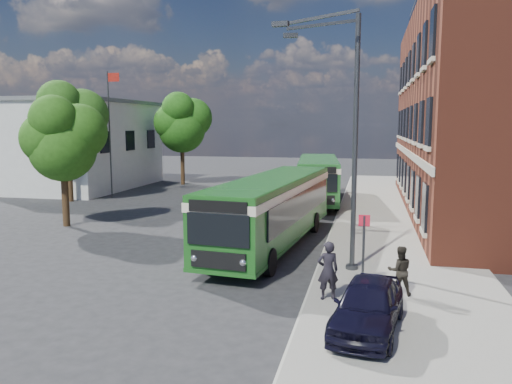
% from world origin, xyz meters
% --- Properties ---
extents(ground, '(120.00, 120.00, 0.00)m').
position_xyz_m(ground, '(0.00, 0.00, 0.00)').
color(ground, '#28282B').
rests_on(ground, ground).
extents(pavement, '(6.00, 48.00, 0.15)m').
position_xyz_m(pavement, '(7.00, 8.00, 0.07)').
color(pavement, gray).
rests_on(pavement, ground).
extents(kerb_line, '(0.12, 48.00, 0.01)m').
position_xyz_m(kerb_line, '(3.95, 8.00, 0.01)').
color(kerb_line, beige).
rests_on(kerb_line, ground).
extents(white_building, '(9.40, 13.40, 7.30)m').
position_xyz_m(white_building, '(-18.00, 18.00, 3.66)').
color(white_building, silver).
rests_on(white_building, ground).
extents(flagpole, '(0.95, 0.10, 9.00)m').
position_xyz_m(flagpole, '(-12.45, 13.00, 4.94)').
color(flagpole, '#323336').
rests_on(flagpole, ground).
extents(street_lamp, '(2.96, 2.38, 9.00)m').
position_xyz_m(street_lamp, '(4.84, -2.00, 4.79)').
color(street_lamp, '#323336').
rests_on(street_lamp, ground).
extents(bus_stop_sign, '(0.35, 0.08, 2.52)m').
position_xyz_m(bus_stop_sign, '(5.60, -4.20, 1.51)').
color(bus_stop_sign, '#323336').
rests_on(bus_stop_sign, ground).
extents(bus_front, '(3.77, 12.52, 3.02)m').
position_xyz_m(bus_front, '(1.65, 1.34, 1.83)').
color(bus_front, '#1A591B').
rests_on(bus_front, ground).
extents(bus_rear, '(3.66, 10.92, 3.02)m').
position_xyz_m(bus_rear, '(2.32, 14.29, 1.83)').
color(bus_rear, '#236628').
rests_on(bus_rear, ground).
extents(parked_car, '(2.10, 4.00, 1.30)m').
position_xyz_m(parked_car, '(5.77, -7.39, 0.80)').
color(parked_car, black).
rests_on(parked_car, pavement).
extents(pedestrian_a, '(0.74, 0.61, 1.76)m').
position_xyz_m(pedestrian_a, '(4.60, -5.34, 1.03)').
color(pedestrian_a, black).
rests_on(pedestrian_a, pavement).
extents(pedestrian_b, '(0.82, 0.68, 1.52)m').
position_xyz_m(pedestrian_b, '(6.69, -4.48, 0.91)').
color(pedestrian_b, black).
rests_on(pedestrian_b, pavement).
extents(tree_left, '(4.01, 3.81, 6.77)m').
position_xyz_m(tree_left, '(-9.69, 3.15, 4.59)').
color(tree_left, '#352213').
rests_on(tree_left, ground).
extents(tree_mid, '(4.87, 4.63, 8.22)m').
position_xyz_m(tree_mid, '(-14.40, 10.82, 5.57)').
color(tree_mid, '#352213').
rests_on(tree_mid, ground).
extents(tree_right, '(4.79, 4.56, 8.10)m').
position_xyz_m(tree_right, '(-10.41, 21.89, 5.49)').
color(tree_right, '#352213').
rests_on(tree_right, ground).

